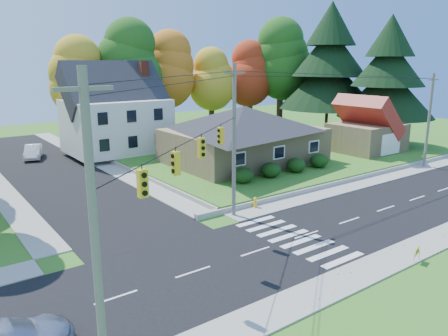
% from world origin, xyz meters
% --- Properties ---
extents(ground, '(120.00, 120.00, 0.00)m').
position_xyz_m(ground, '(0.00, 0.00, 0.00)').
color(ground, '#3D7923').
extents(road_main, '(90.00, 8.00, 0.02)m').
position_xyz_m(road_main, '(0.00, 0.00, 0.01)').
color(road_main, black).
rests_on(road_main, ground).
extents(road_cross, '(8.00, 44.00, 0.02)m').
position_xyz_m(road_cross, '(-8.00, 26.00, 0.01)').
color(road_cross, black).
rests_on(road_cross, ground).
extents(sidewalk_north, '(90.00, 2.00, 0.08)m').
position_xyz_m(sidewalk_north, '(0.00, 5.00, 0.04)').
color(sidewalk_north, '#9C9A90').
rests_on(sidewalk_north, ground).
extents(sidewalk_south, '(90.00, 2.00, 0.08)m').
position_xyz_m(sidewalk_south, '(0.00, -5.00, 0.04)').
color(sidewalk_south, '#9C9A90').
rests_on(sidewalk_south, ground).
extents(lawn, '(30.00, 30.00, 0.50)m').
position_xyz_m(lawn, '(13.00, 21.00, 0.25)').
color(lawn, '#3D7923').
rests_on(lawn, ground).
extents(ranch_house, '(14.60, 10.60, 5.40)m').
position_xyz_m(ranch_house, '(8.00, 16.00, 3.27)').
color(ranch_house, tan).
rests_on(ranch_house, lawn).
extents(colonial_house, '(10.40, 8.40, 9.60)m').
position_xyz_m(colonial_house, '(0.04, 28.00, 4.58)').
color(colonial_house, silver).
rests_on(colonial_house, lawn).
extents(garage, '(7.30, 6.30, 4.60)m').
position_xyz_m(garage, '(22.00, 11.99, 2.84)').
color(garage, tan).
rests_on(garage, lawn).
extents(hedge_row, '(10.70, 1.70, 1.27)m').
position_xyz_m(hedge_row, '(7.50, 9.80, 1.14)').
color(hedge_row, '#163A10').
rests_on(hedge_row, lawn).
extents(traffic_infrastructure, '(38.10, 10.66, 10.00)m').
position_xyz_m(traffic_infrastructure, '(-0.15, 1.35, 5.15)').
color(traffic_infrastructure, '#666059').
rests_on(traffic_infrastructure, ground).
extents(tree_lot_0, '(6.72, 6.72, 12.51)m').
position_xyz_m(tree_lot_0, '(-2.00, 34.00, 8.31)').
color(tree_lot_0, '#3F2A19').
rests_on(tree_lot_0, lawn).
extents(tree_lot_1, '(7.84, 7.84, 14.60)m').
position_xyz_m(tree_lot_1, '(4.00, 33.00, 9.61)').
color(tree_lot_1, '#3F2A19').
rests_on(tree_lot_1, lawn).
extents(tree_lot_2, '(7.28, 7.28, 13.56)m').
position_xyz_m(tree_lot_2, '(10.00, 34.00, 8.96)').
color(tree_lot_2, '#3F2A19').
rests_on(tree_lot_2, lawn).
extents(tree_lot_3, '(6.16, 6.16, 11.47)m').
position_xyz_m(tree_lot_3, '(16.00, 33.00, 7.65)').
color(tree_lot_3, '#3F2A19').
rests_on(tree_lot_3, lawn).
extents(tree_lot_4, '(6.72, 6.72, 12.51)m').
position_xyz_m(tree_lot_4, '(22.00, 32.00, 8.31)').
color(tree_lot_4, '#3F2A19').
rests_on(tree_lot_4, lawn).
extents(tree_lot_5, '(8.40, 8.40, 15.64)m').
position_xyz_m(tree_lot_5, '(26.00, 30.00, 10.27)').
color(tree_lot_5, '#3F2A19').
rests_on(tree_lot_5, lawn).
extents(conifer_east_a, '(12.80, 12.80, 16.96)m').
position_xyz_m(conifer_east_a, '(27.00, 22.00, 9.39)').
color(conifer_east_a, '#3F2A19').
rests_on(conifer_east_a, lawn).
extents(conifer_east_b, '(11.20, 11.20, 14.84)m').
position_xyz_m(conifer_east_b, '(28.00, 14.00, 8.28)').
color(conifer_east_b, '#3F2A19').
rests_on(conifer_east_b, lawn).
extents(white_car, '(2.85, 4.65, 1.45)m').
position_xyz_m(white_car, '(-7.90, 31.78, 0.74)').
color(white_car, silver).
rests_on(white_car, road_cross).
extents(fire_hydrant, '(0.46, 0.36, 0.80)m').
position_xyz_m(fire_hydrant, '(0.70, 5.58, 0.38)').
color(fire_hydrant, yellow).
rests_on(fire_hydrant, ground).
extents(yard_sign, '(0.63, 0.20, 0.81)m').
position_xyz_m(yard_sign, '(1.93, -5.85, 0.58)').
color(yard_sign, black).
rests_on(yard_sign, ground).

